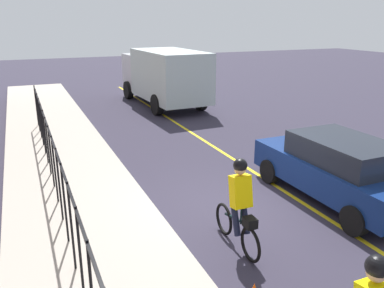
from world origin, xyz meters
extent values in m
plane|color=#302C3C|center=(0.00, 0.00, 0.00)|extent=(80.00, 80.00, 0.00)
cube|color=yellow|center=(0.00, -1.60, 0.00)|extent=(36.00, 0.12, 0.01)
cube|color=#B1A69A|center=(0.00, 3.40, 0.07)|extent=(40.00, 3.20, 0.15)
cylinder|color=black|center=(-2.34, 3.80, 0.95)|extent=(0.04, 0.04, 1.60)
cylinder|color=black|center=(-1.38, 3.80, 0.95)|extent=(0.04, 0.04, 1.60)
cylinder|color=black|center=(-0.43, 3.80, 0.95)|extent=(0.04, 0.04, 1.60)
cylinder|color=black|center=(0.52, 3.80, 0.95)|extent=(0.04, 0.04, 1.60)
cylinder|color=black|center=(1.48, 3.80, 0.95)|extent=(0.04, 0.04, 1.60)
cylinder|color=black|center=(2.43, 3.80, 0.95)|extent=(0.04, 0.04, 1.60)
cylinder|color=black|center=(3.38, 3.80, 0.95)|extent=(0.04, 0.04, 1.60)
cylinder|color=black|center=(4.34, 3.80, 0.95)|extent=(0.04, 0.04, 1.60)
cylinder|color=black|center=(5.29, 3.80, 0.95)|extent=(0.04, 0.04, 1.60)
cylinder|color=black|center=(6.24, 3.80, 0.95)|extent=(0.04, 0.04, 1.60)
cylinder|color=black|center=(7.20, 3.80, 0.95)|extent=(0.04, 0.04, 1.60)
cylinder|color=black|center=(8.15, 3.80, 0.95)|extent=(0.04, 0.04, 1.60)
cylinder|color=black|center=(9.10, 3.80, 0.95)|extent=(0.04, 0.04, 1.60)
cube|color=black|center=(1.00, 3.80, 1.70)|extent=(16.21, 0.04, 0.04)
torus|color=black|center=(-1.13, 0.81, 0.33)|extent=(0.66, 0.07, 0.66)
torus|color=black|center=(-2.18, 0.82, 0.33)|extent=(0.66, 0.07, 0.66)
cube|color=black|center=(-1.65, 0.82, 0.58)|extent=(0.93, 0.05, 0.24)
cylinder|color=black|center=(-1.80, 0.82, 0.73)|extent=(0.03, 0.03, 0.35)
cube|color=yellow|center=(-1.75, 0.82, 1.21)|extent=(0.34, 0.36, 0.63)
sphere|color=tan|center=(-1.70, 0.82, 1.62)|extent=(0.22, 0.22, 0.22)
sphere|color=black|center=(-1.70, 0.82, 1.70)|extent=(0.26, 0.26, 0.26)
cylinder|color=#191E38|center=(-1.77, 0.92, 0.68)|extent=(0.34, 0.12, 0.65)
cylinder|color=#191E38|center=(-1.77, 0.72, 0.68)|extent=(0.34, 0.12, 0.65)
cube|color=black|center=(-2.13, 0.82, 0.75)|extent=(0.24, 0.20, 0.18)
sphere|color=tan|center=(-4.98, 1.03, 1.62)|extent=(0.22, 0.22, 0.22)
sphere|color=black|center=(-4.98, 1.03, 1.70)|extent=(0.26, 0.26, 0.26)
cube|color=navy|center=(-0.71, -2.44, 0.67)|extent=(4.42, 1.84, 0.70)
cube|color=#1E232D|center=(-0.91, -2.44, 1.30)|extent=(2.48, 1.61, 0.56)
cylinder|color=black|center=(0.77, -1.57, 0.32)|extent=(0.64, 0.23, 0.64)
cylinder|color=black|center=(0.79, -3.27, 0.32)|extent=(0.64, 0.23, 0.64)
cylinder|color=black|center=(-2.22, -1.60, 0.32)|extent=(0.64, 0.23, 0.64)
cube|color=#B2C2C0|center=(10.62, -2.41, 1.63)|extent=(4.86, 2.61, 2.30)
cube|color=silver|center=(14.03, -2.26, 1.43)|extent=(1.92, 2.29, 1.90)
cylinder|color=black|center=(13.85, -1.15, 0.48)|extent=(0.97, 0.34, 0.96)
cylinder|color=black|center=(13.94, -3.39, 0.48)|extent=(0.97, 0.34, 0.96)
cylinder|color=black|center=(9.51, -1.34, 0.48)|extent=(0.97, 0.34, 0.96)
cylinder|color=black|center=(9.61, -3.58, 0.48)|extent=(0.97, 0.34, 0.96)
camera|label=1|loc=(-7.58, 4.31, 4.23)|focal=37.45mm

